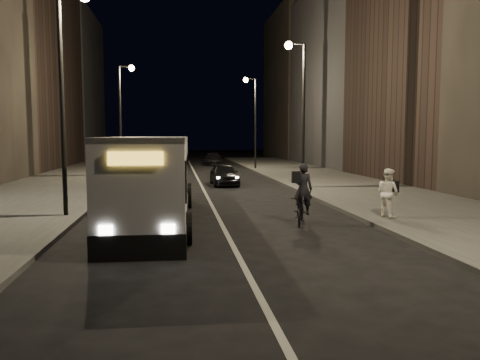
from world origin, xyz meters
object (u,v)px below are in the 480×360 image
object	(u,v)px
streetlight_left_far	(124,105)
car_mid	(160,163)
streetlight_left_near	(69,72)
car_far	(213,159)
streetlight_right_mid	(299,95)
car_near	(224,174)
pedestrian_woman	(388,193)
streetlight_right_far	(253,110)
city_bus	(154,175)
cyclist_on_bicycle	(302,204)

from	to	relation	value
streetlight_left_far	car_mid	xyz separation A→B (m)	(2.36, 5.66, -4.67)
streetlight_left_near	streetlight_left_far	distance (m)	18.00
streetlight_left_near	car_far	world-z (taller)	streetlight_left_near
car_mid	streetlight_right_mid	bearing A→B (deg)	112.59
streetlight_right_mid	car_near	size ratio (longest dim) A/B	2.04
car_near	car_far	distance (m)	20.91
car_near	pedestrian_woman	bearing A→B (deg)	-72.20
streetlight_right_far	city_bus	size ratio (longest dim) A/B	0.72
cyclist_on_bicycle	car_near	world-z (taller)	cyclist_on_bicycle
streetlight_left_near	car_mid	xyz separation A→B (m)	(2.36, 23.66, -4.67)
pedestrian_woman	car_far	bearing A→B (deg)	-16.31
streetlight_right_mid	streetlight_left_near	xyz separation A→B (m)	(-10.66, -8.00, 0.00)
car_mid	car_near	bearing A→B (deg)	104.16
streetlight_right_mid	car_mid	size ratio (longest dim) A/B	1.95
streetlight_right_far	streetlight_left_far	bearing A→B (deg)	-150.64
streetlight_left_far	cyclist_on_bicycle	distance (m)	22.17
streetlight_left_near	car_near	size ratio (longest dim) A/B	2.04
streetlight_left_near	car_mid	world-z (taller)	streetlight_left_near
streetlight_right_mid	cyclist_on_bicycle	bearing A→B (deg)	-104.22
car_near	car_far	xyz separation A→B (m)	(0.95, 20.88, -0.03)
car_far	streetlight_right_mid	bearing A→B (deg)	-79.44
streetlight_left_near	car_mid	bearing A→B (deg)	84.30
streetlight_left_near	pedestrian_woman	world-z (taller)	streetlight_left_near
streetlight_right_mid	streetlight_left_far	size ratio (longest dim) A/B	1.00
streetlight_right_far	streetlight_left_near	xyz separation A→B (m)	(-10.66, -24.00, 0.00)
cyclist_on_bicycle	pedestrian_woman	size ratio (longest dim) A/B	1.22
pedestrian_woman	streetlight_left_far	bearing A→B (deg)	7.15
streetlight_left_near	city_bus	xyz separation A→B (m)	(3.00, -0.70, -3.71)
pedestrian_woman	car_mid	distance (m)	27.18
city_bus	streetlight_right_mid	bearing A→B (deg)	50.39
streetlight_left_near	car_near	distance (m)	13.93
streetlight_right_far	city_bus	world-z (taller)	streetlight_right_far
streetlight_left_near	streetlight_left_far	bearing A→B (deg)	90.00
streetlight_left_far	pedestrian_woman	size ratio (longest dim) A/B	4.63
streetlight_left_far	car_mid	distance (m)	7.71
streetlight_right_far	streetlight_left_near	bearing A→B (deg)	-113.96
cyclist_on_bicycle	streetlight_right_far	bearing A→B (deg)	103.33
streetlight_right_mid	city_bus	distance (m)	12.18
car_far	streetlight_left_near	bearing A→B (deg)	-99.92
cyclist_on_bicycle	car_far	xyz separation A→B (m)	(-0.39, 34.23, -0.06)
streetlight_left_near	streetlight_left_far	xyz separation A→B (m)	(0.00, 18.00, 0.00)
streetlight_right_far	car_far	world-z (taller)	streetlight_right_far
cyclist_on_bicycle	car_near	bearing A→B (deg)	114.67
streetlight_right_mid	car_near	xyz separation A→B (m)	(-3.90, 3.24, -4.68)
pedestrian_woman	car_mid	xyz separation A→B (m)	(-8.94, 25.66, -0.35)
streetlight_right_mid	streetlight_left_near	size ratio (longest dim) A/B	1.00
car_near	car_mid	size ratio (longest dim) A/B	0.95
cyclist_on_bicycle	car_far	world-z (taller)	cyclist_on_bicycle
car_near	streetlight_right_far	bearing A→B (deg)	71.86
city_bus	car_far	xyz separation A→B (m)	(4.72, 32.82, -1.00)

